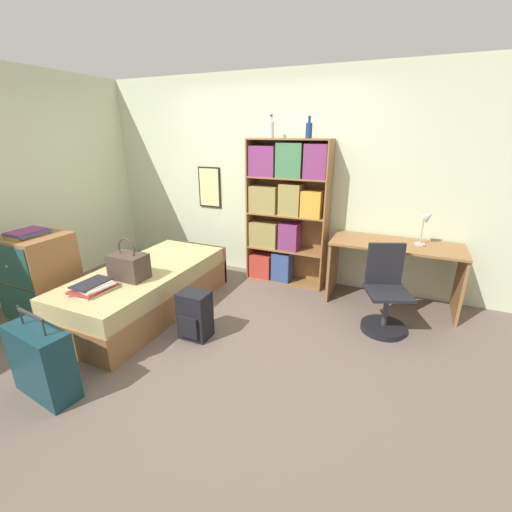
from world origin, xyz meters
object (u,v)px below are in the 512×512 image
object	(u,v)px
handbag	(129,266)
dresser	(40,276)
backpack	(195,315)
suitcase	(42,362)
desk	(394,261)
bookcase	(283,209)
book_stack_on_bed	(92,287)
bottle_brown	(309,130)
desk_chair	(385,303)
bed	(148,288)
magazine_pile_on_dresser	(27,233)
desk_lamp	(426,222)
bottle_green	(271,129)

from	to	relation	value
handbag	dresser	world-z (taller)	handbag
handbag	backpack	xyz separation A→B (m)	(0.76, -0.00, -0.39)
suitcase	desk	xyz separation A→B (m)	(2.28, 2.60, 0.25)
backpack	bookcase	bearing A→B (deg)	79.49
book_stack_on_bed	backpack	xyz separation A→B (m)	(0.87, 0.37, -0.30)
suitcase	bottle_brown	world-z (taller)	bottle_brown
bookcase	backpack	distance (m)	1.81
bookcase	desk_chair	bearing A→B (deg)	-28.04
bottle_brown	bed	bearing A→B (deg)	-136.89
magazine_pile_on_dresser	desk_lamp	xyz separation A→B (m)	(3.69, 1.83, 0.07)
bottle_brown	dresser	bearing A→B (deg)	-141.31
desk	bookcase	bearing A→B (deg)	174.62
bookcase	bottle_green	bearing A→B (deg)	-179.47
bottle_green	bottle_brown	world-z (taller)	bottle_green
bed	desk	xyz separation A→B (m)	(2.47, 1.21, 0.29)
dresser	desk_lamp	world-z (taller)	desk_lamp
bottle_green	desk	world-z (taller)	bottle_green
suitcase	bottle_green	world-z (taller)	bottle_green
magazine_pile_on_dresser	desk_chair	bearing A→B (deg)	19.47
bottle_green	desk	size ratio (longest dim) A/B	0.19
magazine_pile_on_dresser	backpack	distance (m)	1.92
handbag	dresser	xyz separation A→B (m)	(-0.99, -0.28, -0.17)
bottle_brown	desk	size ratio (longest dim) A/B	0.17
book_stack_on_bed	bottle_green	distance (m)	2.62
bottle_brown	backpack	distance (m)	2.39
desk_lamp	bottle_green	bearing A→B (deg)	177.23
desk	bed	bearing A→B (deg)	-153.98
suitcase	bookcase	xyz separation A→B (m)	(0.91, 2.73, 0.70)
bookcase	backpack	xyz separation A→B (m)	(-0.30, -1.62, -0.75)
bottle_brown	desk_chair	size ratio (longest dim) A/B	0.27
desk_chair	backpack	distance (m)	1.88
desk_lamp	backpack	distance (m)	2.58
suitcase	desk_chair	world-z (taller)	desk_chair
dresser	bed	bearing A→B (deg)	31.01
bottle_green	desk	bearing A→B (deg)	-4.70
desk_lamp	magazine_pile_on_dresser	bearing A→B (deg)	-153.58
handbag	desk_chair	bearing A→B (deg)	20.55
bookcase	desk	xyz separation A→B (m)	(1.37, -0.13, -0.45)
book_stack_on_bed	bottle_brown	distance (m)	2.81
desk_lamp	desk_chair	bearing A→B (deg)	-114.12
book_stack_on_bed	bookcase	xyz separation A→B (m)	(1.17, 1.99, 0.45)
bottle_brown	desk_lamp	xyz separation A→B (m)	(1.34, -0.06, -0.91)
desk	bottle_brown	bearing A→B (deg)	174.90
handbag	desk_chair	distance (m)	2.59
bottle_green	backpack	world-z (taller)	bottle_green
magazine_pile_on_dresser	bookcase	world-z (taller)	bookcase
book_stack_on_bed	bookcase	distance (m)	2.35
handbag	desk_lamp	xyz separation A→B (m)	(2.69, 1.53, 0.38)
handbag	dresser	size ratio (longest dim) A/B	0.47
desk_lamp	desk	bearing A→B (deg)	-171.16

